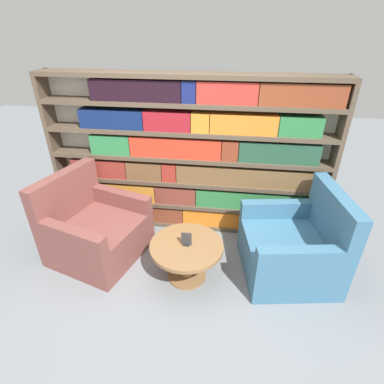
% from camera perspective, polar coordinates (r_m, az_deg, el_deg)
% --- Properties ---
extents(ground_plane, '(14.00, 14.00, 0.00)m').
position_cam_1_polar(ground_plane, '(3.24, -4.13, -18.61)').
color(ground_plane, slate).
extents(bookshelf, '(3.43, 0.30, 1.94)m').
position_cam_1_polar(bookshelf, '(3.69, 0.09, 6.36)').
color(bookshelf, silver).
rests_on(bookshelf, ground_plane).
extents(armchair_left, '(1.16, 1.16, 0.98)m').
position_cam_1_polar(armchair_left, '(3.67, -18.05, -6.91)').
color(armchair_left, brown).
rests_on(armchair_left, ground_plane).
extents(armchair_right, '(1.06, 1.07, 0.98)m').
position_cam_1_polar(armchair_right, '(3.42, 18.75, -9.98)').
color(armchair_right, '#386684').
rests_on(armchair_right, ground_plane).
extents(coffee_table, '(0.76, 0.76, 0.43)m').
position_cam_1_polar(coffee_table, '(3.18, -1.04, -11.70)').
color(coffee_table, brown).
rests_on(coffee_table, ground_plane).
extents(table_sign, '(0.10, 0.06, 0.15)m').
position_cam_1_polar(table_sign, '(3.06, -1.07, -9.09)').
color(table_sign, black).
rests_on(table_sign, coffee_table).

